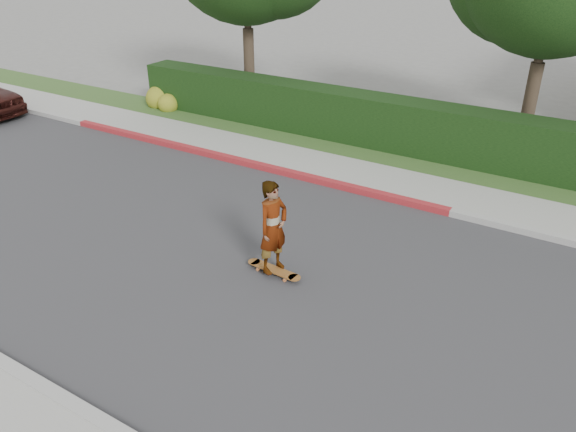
# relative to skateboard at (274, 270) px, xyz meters

# --- Properties ---
(ground) EXTENTS (120.00, 120.00, 0.00)m
(ground) POSITION_rel_skateboard_xyz_m (1.06, -0.05, -0.10)
(ground) COLOR slate
(ground) RESTS_ON ground
(road) EXTENTS (60.00, 8.00, 0.01)m
(road) POSITION_rel_skateboard_xyz_m (1.06, -0.05, -0.10)
(road) COLOR #2D2D30
(road) RESTS_ON ground
(curb_far) EXTENTS (60.00, 0.20, 0.15)m
(curb_far) POSITION_rel_skateboard_xyz_m (1.06, 4.05, -0.03)
(curb_far) COLOR #9E9E99
(curb_far) RESTS_ON ground
(curb_red_section) EXTENTS (12.00, 0.21, 0.15)m
(curb_red_section) POSITION_rel_skateboard_xyz_m (-3.94, 4.05, -0.02)
(curb_red_section) COLOR maroon
(curb_red_section) RESTS_ON ground
(sidewalk_far) EXTENTS (60.00, 1.60, 0.12)m
(sidewalk_far) POSITION_rel_skateboard_xyz_m (1.06, 4.95, -0.04)
(sidewalk_far) COLOR gray
(sidewalk_far) RESTS_ON ground
(planting_strip) EXTENTS (60.00, 1.60, 0.10)m
(planting_strip) POSITION_rel_skateboard_xyz_m (1.06, 6.55, -0.05)
(planting_strip) COLOR #2D4C1E
(planting_strip) RESTS_ON ground
(hedge) EXTENTS (15.00, 1.00, 1.50)m
(hedge) POSITION_rel_skateboard_xyz_m (-1.94, 7.15, 0.65)
(hedge) COLOR black
(hedge) RESTS_ON ground
(flowering_shrub) EXTENTS (1.40, 1.00, 0.90)m
(flowering_shrub) POSITION_rel_skateboard_xyz_m (-8.95, 6.69, 0.23)
(flowering_shrub) COLOR #2D4C19
(flowering_shrub) RESTS_ON ground
(skateboard) EXTENTS (1.17, 0.30, 0.11)m
(skateboard) POSITION_rel_skateboard_xyz_m (0.00, 0.00, 0.00)
(skateboard) COLOR #CE7138
(skateboard) RESTS_ON ground
(skateboarder) EXTENTS (0.54, 0.71, 1.76)m
(skateboarder) POSITION_rel_skateboard_xyz_m (-0.00, 0.00, 0.90)
(skateboarder) COLOR white
(skateboarder) RESTS_ON skateboard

